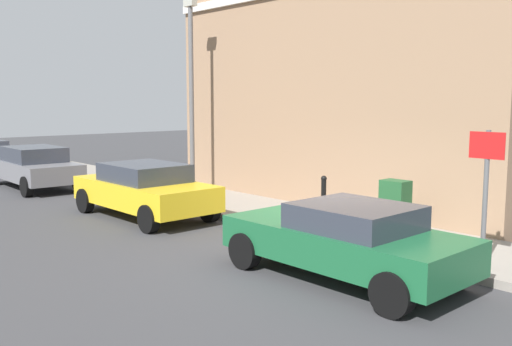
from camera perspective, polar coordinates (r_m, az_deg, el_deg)
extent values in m
plane|color=#38383A|center=(10.77, 6.60, -8.45)|extent=(80.00, 80.00, 0.00)
cube|color=gray|center=(16.35, -4.81, -2.73)|extent=(2.54, 30.00, 0.15)
cube|color=#937256|center=(17.49, 12.11, 13.72)|extent=(6.08, 10.82, 9.84)
cube|color=#195933|center=(9.42, 8.87, -7.02)|extent=(1.79, 4.13, 0.56)
cube|color=#2D333D|center=(9.19, 9.99, -4.43)|extent=(1.57, 1.80, 0.42)
cylinder|color=black|center=(9.92, -1.14, -7.87)|extent=(0.22, 0.64, 0.64)
cylinder|color=black|center=(11.06, 5.44, -6.30)|extent=(0.22, 0.64, 0.64)
cylinder|color=black|center=(8.00, 13.61, -11.84)|extent=(0.22, 0.64, 0.64)
cylinder|color=black|center=(9.38, 19.44, -9.19)|extent=(0.22, 0.64, 0.64)
cube|color=gold|center=(14.43, -11.22, -1.98)|extent=(1.82, 4.23, 0.60)
cube|color=#2D333D|center=(14.35, -11.24, 0.03)|extent=(1.59, 2.06, 0.46)
cylinder|color=black|center=(15.45, -16.91, -2.69)|extent=(0.22, 0.64, 0.64)
cylinder|color=black|center=(16.24, -11.49, -2.04)|extent=(0.22, 0.64, 0.64)
cylinder|color=black|center=(12.74, -10.82, -4.58)|extent=(0.22, 0.64, 0.64)
cylinder|color=black|center=(13.69, -4.73, -3.65)|extent=(0.22, 0.64, 0.64)
cube|color=slate|center=(20.31, -21.54, 0.30)|extent=(1.87, 4.48, 0.59)
cube|color=#2D333D|center=(20.22, -21.57, 1.77)|extent=(1.60, 2.27, 0.50)
cylinder|color=black|center=(22.18, -20.91, 0.10)|extent=(0.24, 0.65, 0.64)
cylinder|color=black|center=(18.52, -22.21, -1.30)|extent=(0.24, 0.65, 0.64)
cylinder|color=black|center=(19.10, -17.51, -0.85)|extent=(0.24, 0.65, 0.64)
cylinder|color=black|center=(24.45, -23.29, 0.62)|extent=(0.22, 0.64, 0.64)
cube|color=#1E4C28|center=(11.98, 13.88, -3.45)|extent=(0.40, 0.55, 1.15)
cube|color=#333333|center=(12.09, 13.81, -5.94)|extent=(0.46, 0.61, 0.08)
cylinder|color=black|center=(13.29, 6.86, -2.67)|extent=(0.12, 0.12, 0.95)
sphere|color=black|center=(13.21, 6.89, -0.56)|extent=(0.14, 0.14, 0.14)
cylinder|color=#59595B|center=(10.01, 22.18, -2.53)|extent=(0.08, 0.08, 2.30)
cube|color=white|center=(9.89, 22.38, 2.60)|extent=(0.03, 0.56, 0.40)
cube|color=red|center=(9.87, 22.34, 2.60)|extent=(0.01, 0.60, 0.44)
cylinder|color=#59595B|center=(17.10, -6.54, 7.21)|extent=(0.14, 0.14, 5.50)
cube|color=#A5A599|center=(17.34, -6.68, 16.73)|extent=(0.20, 0.44, 0.20)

